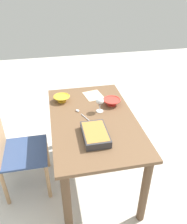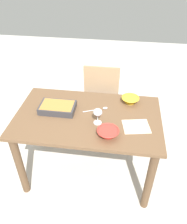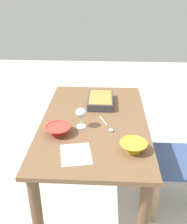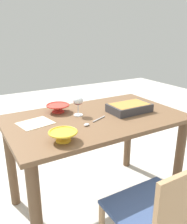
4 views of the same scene
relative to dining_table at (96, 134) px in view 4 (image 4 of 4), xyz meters
The scene contains 9 objects.
ground_plane 0.62m from the dining_table, ahead, with size 8.00×8.00×0.00m, color beige.
dining_table is the anchor object (origin of this frame).
chair 0.76m from the dining_table, 87.99° to the left, with size 0.46×0.43×0.81m.
wine_glass 0.28m from the dining_table, 41.09° to the right, with size 0.07×0.07×0.14m.
casserole_dish 0.33m from the dining_table, behind, with size 0.32×0.20×0.06m.
mixing_bowl 0.48m from the dining_table, 34.89° to the left, with size 0.17×0.17×0.06m.
small_bowl 0.35m from the dining_table, 49.25° to the right, with size 0.18×0.18×0.06m.
serving_spoon 0.21m from the dining_table, 46.38° to the left, with size 0.22×0.11×0.01m.
napkin 0.45m from the dining_table, 11.86° to the right, with size 0.22×0.18×0.00m, color beige.
Camera 4 is at (0.82, 1.38, 1.34)m, focal length 37.61 mm.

